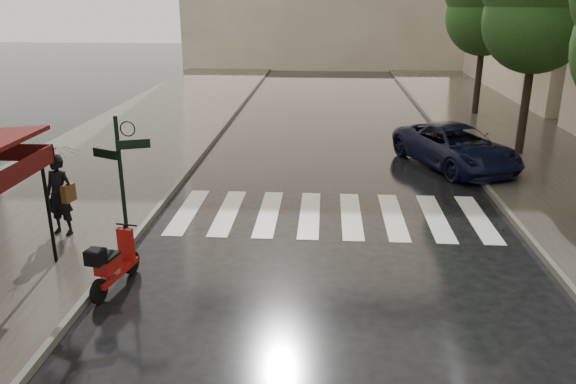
# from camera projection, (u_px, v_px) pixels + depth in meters

# --- Properties ---
(ground) EXTENTS (120.00, 120.00, 0.00)m
(ground) POSITION_uv_depth(u_px,v_px,m) (141.00, 351.00, 8.77)
(ground) COLOR black
(ground) RESTS_ON ground
(sidewalk_near) EXTENTS (6.00, 60.00, 0.12)m
(sidewalk_near) POSITION_uv_depth(u_px,v_px,m) (123.00, 147.00, 20.34)
(sidewalk_near) COLOR #38332D
(sidewalk_near) RESTS_ON ground
(sidewalk_far) EXTENTS (5.50, 60.00, 0.12)m
(sidewalk_far) POSITION_uv_depth(u_px,v_px,m) (540.00, 155.00, 19.40)
(sidewalk_far) COLOR #38332D
(sidewalk_far) RESTS_ON ground
(curb_near) EXTENTS (0.12, 60.00, 0.16)m
(curb_near) POSITION_uv_depth(u_px,v_px,m) (206.00, 149.00, 20.14)
(curb_near) COLOR #595651
(curb_near) RESTS_ON ground
(curb_far) EXTENTS (0.12, 60.00, 0.16)m
(curb_far) POSITION_uv_depth(u_px,v_px,m) (458.00, 153.00, 19.58)
(curb_far) COLOR #595651
(curb_far) RESTS_ON ground
(crosswalk) EXTENTS (7.85, 3.20, 0.01)m
(crosswalk) POSITION_uv_depth(u_px,v_px,m) (330.00, 215.00, 14.23)
(crosswalk) COLOR silver
(crosswalk) RESTS_ON ground
(signpost) EXTENTS (1.17, 0.29, 3.10)m
(signpost) POSITION_uv_depth(u_px,v_px,m) (122.00, 179.00, 11.07)
(signpost) COLOR black
(signpost) RESTS_ON ground
(pedestrian_with_umbrella) EXTENTS (1.32, 1.33, 2.55)m
(pedestrian_with_umbrella) POSITION_uv_depth(u_px,v_px,m) (55.00, 162.00, 12.28)
(pedestrian_with_umbrella) COLOR black
(pedestrian_with_umbrella) RESTS_ON sidewalk_near
(scooter) EXTENTS (0.59, 1.63, 1.08)m
(scooter) POSITION_uv_depth(u_px,v_px,m) (113.00, 265.00, 10.49)
(scooter) COLOR black
(scooter) RESTS_ON ground
(parked_car) EXTENTS (3.93, 5.31, 1.34)m
(parked_car) POSITION_uv_depth(u_px,v_px,m) (456.00, 147.00, 18.03)
(parked_car) COLOR black
(parked_car) RESTS_ON ground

